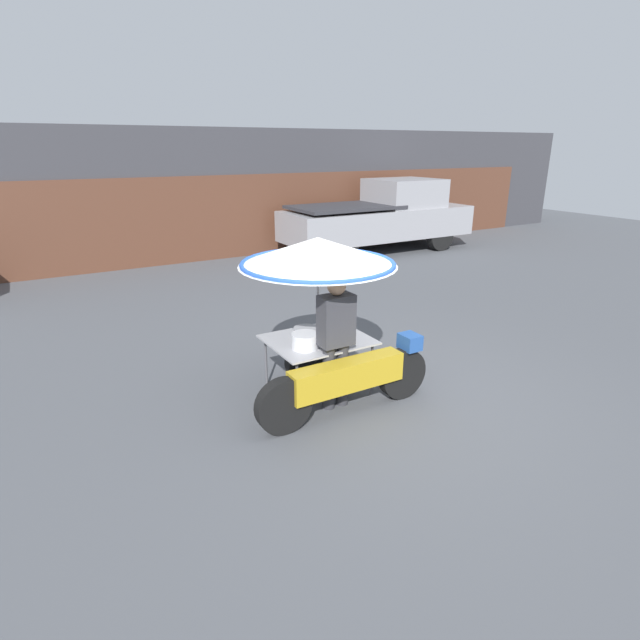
# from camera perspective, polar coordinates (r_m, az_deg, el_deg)

# --- Properties ---
(ground_plane) EXTENTS (36.00, 36.00, 0.00)m
(ground_plane) POSITION_cam_1_polar(r_m,az_deg,el_deg) (5.98, 6.75, -8.94)
(ground_plane) COLOR #4C4F54
(shopfront_building) EXTENTS (28.00, 2.06, 3.26)m
(shopfront_building) POSITION_cam_1_polar(r_m,az_deg,el_deg) (13.98, -17.19, 13.55)
(shopfront_building) COLOR #38383D
(shopfront_building) RESTS_ON ground
(vendor_motorcycle_cart) EXTENTS (2.15, 1.78, 1.87)m
(vendor_motorcycle_cart) POSITION_cam_1_polar(r_m,az_deg,el_deg) (5.56, 0.24, 4.72)
(vendor_motorcycle_cart) COLOR black
(vendor_motorcycle_cart) RESTS_ON ground
(vendor_person) EXTENTS (0.38, 0.22, 1.52)m
(vendor_person) POSITION_cam_1_polar(r_m,az_deg,el_deg) (5.45, 1.84, -1.91)
(vendor_person) COLOR #2D2D33
(vendor_person) RESTS_ON ground
(pickup_truck) EXTENTS (5.46, 1.80, 1.95)m
(pickup_truck) POSITION_cam_1_polar(r_m,az_deg,el_deg) (14.23, 7.12, 11.62)
(pickup_truck) COLOR black
(pickup_truck) RESTS_ON ground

